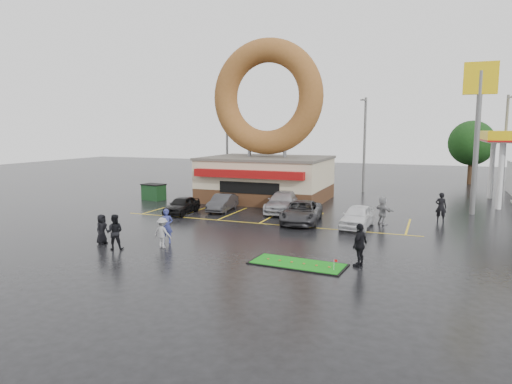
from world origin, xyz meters
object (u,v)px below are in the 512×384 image
(streetlight_right, at_px, (505,144))
(car_black, at_px, (182,205))
(car_white, at_px, (358,216))
(putting_green, at_px, (298,264))
(streetlight_mid, at_px, (364,142))
(person_cameraman, at_px, (360,245))
(donut_shop, at_px, (267,148))
(car_silver, at_px, (283,202))
(shell_sign, at_px, (479,109))
(person_blue, at_px, (167,226))
(car_grey, at_px, (302,212))
(car_dgrey, at_px, (223,203))
(dumpster, at_px, (154,192))
(streetlight_left, at_px, (227,141))

(streetlight_right, relative_size, car_black, 2.45)
(car_white, relative_size, putting_green, 0.92)
(streetlight_mid, height_order, person_cameraman, streetlight_mid)
(streetlight_mid, distance_m, car_white, 17.03)
(donut_shop, height_order, car_black, donut_shop)
(car_silver, relative_size, person_cameraman, 2.60)
(shell_sign, relative_size, putting_green, 2.41)
(car_silver, xyz_separation_m, person_blue, (-2.84, -11.14, 0.18))
(car_silver, height_order, car_white, car_silver)
(streetlight_mid, xyz_separation_m, car_grey, (-1.53, -16.23, -4.09))
(shell_sign, distance_m, car_dgrey, 19.20)
(person_cameraman, bearing_deg, car_white, -151.72)
(streetlight_right, height_order, putting_green, streetlight_right)
(streetlight_mid, distance_m, putting_green, 25.79)
(shell_sign, xyz_separation_m, car_black, (-19.36, -7.47, -6.75))
(streetlight_mid, relative_size, dumpster, 5.00)
(dumpster, bearing_deg, car_white, -5.46)
(streetlight_right, xyz_separation_m, car_black, (-22.36, -17.39, -4.16))
(shell_sign, xyz_separation_m, car_silver, (-12.89, -4.00, -6.65))
(streetlight_left, distance_m, car_silver, 16.14)
(shell_sign, height_order, car_grey, shell_sign)
(car_silver, relative_size, person_blue, 2.76)
(streetlight_mid, distance_m, streetlight_right, 12.04)
(streetlight_left, xyz_separation_m, car_silver, (10.11, -11.92, -4.05))
(dumpster, bearing_deg, car_dgrey, -9.44)
(person_blue, bearing_deg, shell_sign, 22.34)
(streetlight_left, height_order, person_blue, streetlight_left)
(car_grey, relative_size, person_blue, 2.72)
(donut_shop, xyz_separation_m, car_silver, (3.11, -4.97, -3.73))
(putting_green, bearing_deg, streetlight_left, 121.45)
(putting_green, bearing_deg, person_blue, 170.52)
(streetlight_right, height_order, dumpster, streetlight_right)
(streetlight_right, xyz_separation_m, car_white, (-9.92, -17.39, -4.09))
(dumpster, xyz_separation_m, putting_green, (16.88, -13.78, -0.62))
(person_cameraman, bearing_deg, car_black, -102.07)
(car_dgrey, bearing_deg, shell_sign, 11.36)
(streetlight_right, distance_m, car_black, 28.63)
(streetlight_mid, distance_m, dumpster, 20.16)
(car_white, relative_size, dumpster, 2.24)
(streetlight_mid, relative_size, car_dgrey, 2.40)
(car_white, bearing_deg, car_silver, 153.56)
(car_black, xyz_separation_m, car_grey, (8.83, 0.16, 0.06))
(car_black, bearing_deg, person_cameraman, -33.78)
(streetlight_left, xyz_separation_m, car_black, (3.64, -15.39, -4.16))
(car_silver, distance_m, person_cameraman, 13.82)
(streetlight_left, relative_size, car_dgrey, 2.40)
(shell_sign, bearing_deg, donut_shop, 176.53)
(shell_sign, height_order, car_silver, shell_sign)
(car_silver, relative_size, putting_green, 1.15)
(car_dgrey, relative_size, dumpster, 2.09)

